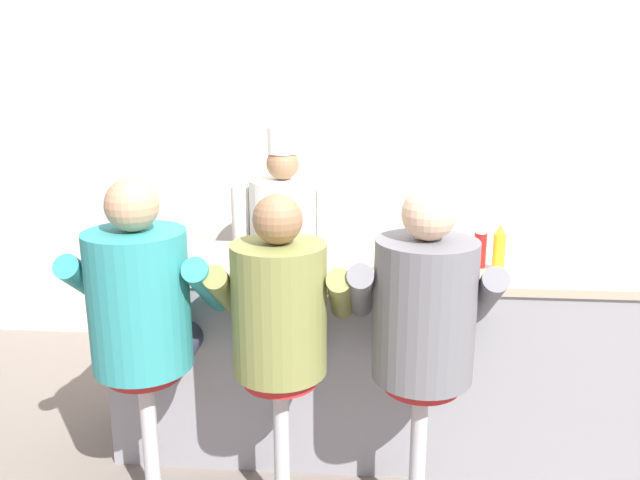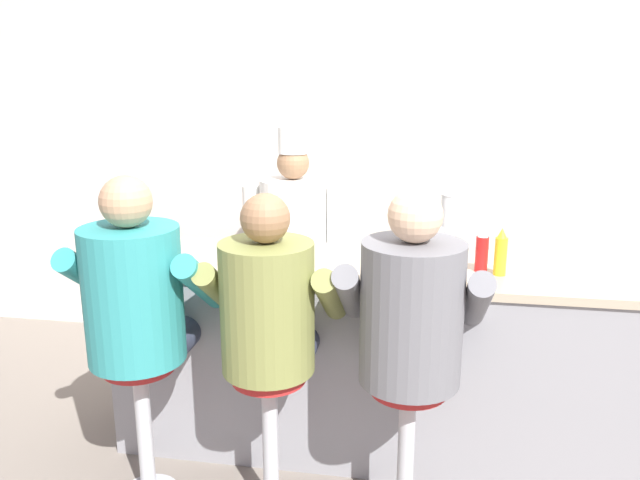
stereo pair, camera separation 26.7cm
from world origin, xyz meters
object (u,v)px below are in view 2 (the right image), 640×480
(coffee_mug_blue, at_px, (284,254))
(cook_in_whites_near, at_px, (294,247))
(hot_sauce_bottle_orange, at_px, (450,269))
(cup_stack_steel, at_px, (448,224))
(diner_seated_olive, at_px, (270,315))
(diner_seated_teal, at_px, (138,301))
(ketchup_bottle_red, at_px, (482,251))
(diner_seated_grey, at_px, (411,320))
(breakfast_plate, at_px, (161,260))
(mustard_bottle_yellow, at_px, (501,253))
(water_pitcher_clear, at_px, (430,246))
(cereal_bowl, at_px, (389,268))

(coffee_mug_blue, bearing_deg, cook_in_whites_near, 97.97)
(hot_sauce_bottle_orange, height_order, cook_in_whites_near, cook_in_whites_near)
(coffee_mug_blue, height_order, cup_stack_steel, cup_stack_steel)
(diner_seated_olive, height_order, cook_in_whites_near, cook_in_whites_near)
(diner_seated_teal, bearing_deg, cook_in_whites_near, 70.23)
(ketchup_bottle_red, relative_size, cup_stack_steel, 0.68)
(ketchup_bottle_red, distance_m, diner_seated_olive, 1.08)
(diner_seated_olive, height_order, diner_seated_grey, diner_seated_grey)
(diner_seated_olive, bearing_deg, breakfast_plate, 147.61)
(mustard_bottle_yellow, xyz_separation_m, cook_in_whites_near, (-1.15, 0.71, -0.22))
(breakfast_plate, bearing_deg, cup_stack_steel, 16.68)
(hot_sauce_bottle_orange, bearing_deg, water_pitcher_clear, 106.63)
(cereal_bowl, xyz_separation_m, cook_in_whites_near, (-0.63, 0.76, -0.14))
(water_pitcher_clear, xyz_separation_m, coffee_mug_blue, (-0.72, -0.09, -0.05))
(hot_sauce_bottle_orange, distance_m, diner_seated_teal, 1.39)
(cup_stack_steel, relative_size, diner_seated_olive, 0.22)
(water_pitcher_clear, height_order, diner_seated_olive, diner_seated_olive)
(ketchup_bottle_red, bearing_deg, coffee_mug_blue, -178.15)
(hot_sauce_bottle_orange, bearing_deg, coffee_mug_blue, 165.86)
(cup_stack_steel, distance_m, diner_seated_teal, 1.61)
(diner_seated_teal, bearing_deg, diner_seated_grey, -0.04)
(cereal_bowl, xyz_separation_m, coffee_mug_blue, (-0.53, 0.07, 0.02))
(cereal_bowl, distance_m, cup_stack_steel, 0.50)
(mustard_bottle_yellow, relative_size, coffee_mug_blue, 1.64)
(breakfast_plate, bearing_deg, coffee_mug_blue, 9.93)
(diner_seated_olive, relative_size, diner_seated_grey, 0.97)
(coffee_mug_blue, height_order, diner_seated_teal, diner_seated_teal)
(ketchup_bottle_red, bearing_deg, diner_seated_olive, -148.32)
(breakfast_plate, relative_size, cook_in_whites_near, 0.16)
(coffee_mug_blue, bearing_deg, cup_stack_steel, 21.46)
(water_pitcher_clear, relative_size, cup_stack_steel, 0.59)
(water_pitcher_clear, relative_size, cook_in_whites_near, 0.12)
(diner_seated_teal, distance_m, diner_seated_olive, 0.60)
(hot_sauce_bottle_orange, height_order, diner_seated_olive, diner_seated_olive)
(cup_stack_steel, bearing_deg, hot_sauce_bottle_orange, -90.30)
(hot_sauce_bottle_orange, relative_size, breakfast_plate, 0.60)
(hot_sauce_bottle_orange, xyz_separation_m, cook_in_whites_near, (-0.91, 0.90, -0.19))
(water_pitcher_clear, height_order, cook_in_whites_near, cook_in_whites_near)
(mustard_bottle_yellow, distance_m, diner_seated_grey, 0.67)
(breakfast_plate, xyz_separation_m, coffee_mug_blue, (0.61, 0.11, 0.03))
(mustard_bottle_yellow, height_order, water_pitcher_clear, mustard_bottle_yellow)
(ketchup_bottle_red, distance_m, cereal_bowl, 0.45)
(ketchup_bottle_red, xyz_separation_m, diner_seated_olive, (-0.91, -0.56, -0.17))
(coffee_mug_blue, relative_size, cook_in_whites_near, 0.09)
(cook_in_whites_near, bearing_deg, diner_seated_olive, -82.75)
(water_pitcher_clear, height_order, coffee_mug_blue, water_pitcher_clear)
(cup_stack_steel, bearing_deg, ketchup_bottle_red, -61.78)
(diner_seated_grey, relative_size, cook_in_whites_near, 0.93)
(water_pitcher_clear, distance_m, cereal_bowl, 0.26)
(hot_sauce_bottle_orange, xyz_separation_m, diner_seated_olive, (-0.75, -0.33, -0.14))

